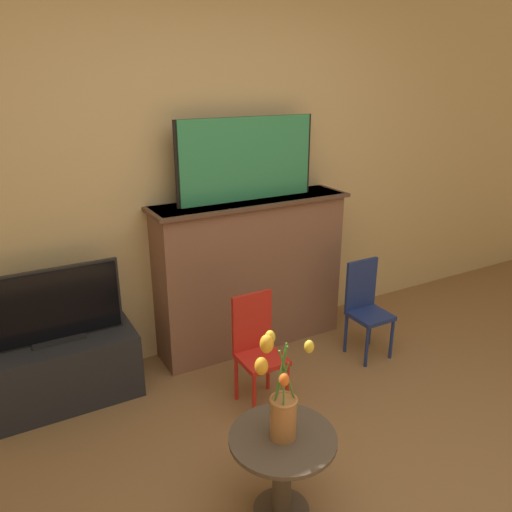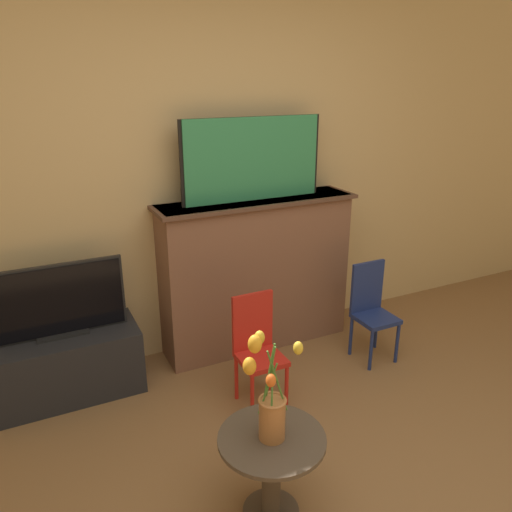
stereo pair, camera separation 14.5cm
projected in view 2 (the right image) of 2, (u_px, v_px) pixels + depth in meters
wall_back at (200, 162)px, 3.35m from camera, size 8.00×0.06×2.70m
fireplace_mantel at (256, 272)px, 3.60m from camera, size 1.43×0.36×1.10m
painting at (253, 159)px, 3.31m from camera, size 1.01×0.03×0.55m
tv_stand at (67, 364)px, 3.11m from camera, size 0.88×0.42×0.41m
tv_monitor at (58, 302)px, 2.97m from camera, size 0.78×0.12×0.45m
chair_red at (257, 345)px, 2.99m from camera, size 0.26×0.26×0.69m
chair_blue at (371, 307)px, 3.48m from camera, size 0.26×0.26×0.69m
side_table at (271, 464)px, 2.21m from camera, size 0.47×0.47×0.43m
vase_tulips at (270, 403)px, 2.10m from camera, size 0.24×0.20×0.50m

